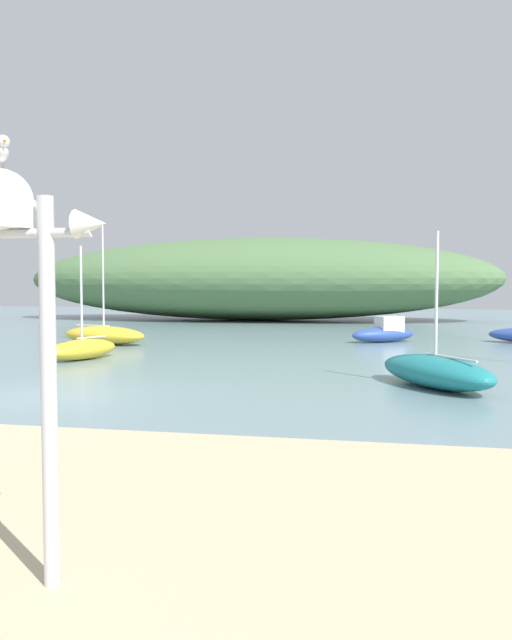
% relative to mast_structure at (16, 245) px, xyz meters
% --- Properties ---
extents(ground_plane, '(120.00, 120.00, 0.00)m').
position_rel_mast_structure_xyz_m(ground_plane, '(-4.65, 8.30, -2.80)').
color(ground_plane, gray).
extents(distant_hill, '(36.64, 12.46, 6.26)m').
position_rel_mast_structure_xyz_m(distant_hill, '(-6.38, 41.36, 0.34)').
color(distant_hill, '#517547').
rests_on(distant_hill, ground).
extents(mast_structure, '(1.09, 0.50, 3.16)m').
position_rel_mast_structure_xyz_m(mast_structure, '(0.00, 0.00, 0.00)').
color(mast_structure, silver).
rests_on(mast_structure, beach_sand).
extents(seagull_on_radar, '(0.27, 0.27, 0.23)m').
position_rel_mast_structure_xyz_m(seagull_on_radar, '(-0.10, -0.01, 0.70)').
color(seagull_on_radar, orange).
rests_on(seagull_on_radar, mast_structure).
extents(sailboat_off_point, '(2.00, 3.20, 3.91)m').
position_rel_mast_structure_xyz_m(sailboat_off_point, '(-7.19, 14.97, -2.43)').
color(sailboat_off_point, gold).
rests_on(sailboat_off_point, ground).
extents(sailboat_mid_channel, '(3.33, 4.07, 3.87)m').
position_rel_mast_structure_xyz_m(sailboat_mid_channel, '(4.17, 11.29, -2.39)').
color(sailboat_mid_channel, teal).
rests_on(sailboat_mid_channel, ground).
extents(motorboat_far_right, '(3.24, 2.61, 1.17)m').
position_rel_mast_structure_xyz_m(motorboat_far_right, '(3.17, 23.76, -2.35)').
color(motorboat_far_right, '#2D4C9E').
rests_on(motorboat_far_right, ground).
extents(sailboat_west_reach, '(4.56, 2.77, 5.35)m').
position_rel_mast_structure_xyz_m(sailboat_west_reach, '(-8.95, 20.41, -2.38)').
color(sailboat_west_reach, gold).
rests_on(sailboat_west_reach, ground).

